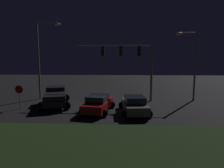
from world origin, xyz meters
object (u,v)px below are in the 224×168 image
traffic_signal_gantry (130,57)px  stop_sign (19,92)px  pickup_truck (56,96)px  street_lamp_left (43,52)px  car_sedan_far (134,105)px  street_lamp_right (191,57)px  car_sedan (98,104)px

traffic_signal_gantry → stop_sign: 11.69m
traffic_signal_gantry → stop_sign: traffic_signal_gantry is taller
pickup_truck → street_lamp_left: street_lamp_left is taller
car_sedan_far → street_lamp_left: bearing=55.8°
traffic_signal_gantry → street_lamp_right: street_lamp_right is taller
traffic_signal_gantry → car_sedan_far: bearing=-87.3°
stop_sign → street_lamp_right: bearing=15.0°
car_sedan → street_lamp_left: bearing=62.2°
car_sedan → street_lamp_right: bearing=-52.0°
pickup_truck → street_lamp_right: street_lamp_right is taller
car_sedan → traffic_signal_gantry: bearing=-22.1°
street_lamp_left → street_lamp_right: street_lamp_left is taller
car_sedan → street_lamp_left: 10.03m
pickup_truck → street_lamp_left: bearing=20.9°
street_lamp_right → stop_sign: 18.24m
pickup_truck → stop_sign: (-2.89, -1.50, 0.56)m
street_lamp_left → street_lamp_right: size_ratio=1.15×
car_sedan_far → street_lamp_left: street_lamp_left is taller
pickup_truck → traffic_signal_gantry: bearing=-87.7°
car_sedan_far → street_lamp_left: size_ratio=0.52×
street_lamp_left → traffic_signal_gantry: bearing=-3.1°
street_lamp_left → street_lamp_right: (16.86, 0.02, -0.66)m
pickup_truck → street_lamp_left: 6.02m
car_sedan → stop_sign: 7.56m
traffic_signal_gantry → street_lamp_right: 6.93m
street_lamp_left → pickup_truck: bearing=-52.3°
car_sedan_far → stop_sign: stop_sign is taller
car_sedan_far → traffic_signal_gantry: (-0.24, 5.05, 4.16)m
car_sedan_far → traffic_signal_gantry: size_ratio=0.55×
car_sedan_far → traffic_signal_gantry: 6.55m
street_lamp_left → stop_sign: 6.12m
pickup_truck → stop_sign: bearing=100.6°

